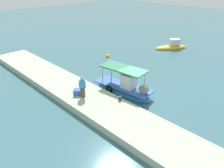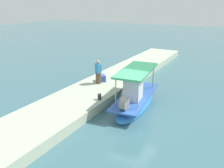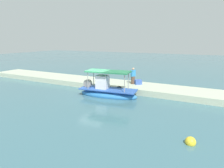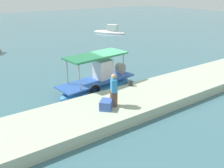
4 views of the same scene
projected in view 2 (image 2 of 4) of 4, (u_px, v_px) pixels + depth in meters
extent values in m
plane|color=#3E6974|center=(134.00, 116.00, 13.49)|extent=(120.00, 120.00, 0.00)
cube|color=#B5BEA3|center=(82.00, 99.00, 15.15)|extent=(36.00, 3.61, 0.59)
ellipsoid|color=#307BC3|center=(135.00, 104.00, 14.80)|extent=(5.81, 2.35, 0.98)
cube|color=#305BB3|center=(136.00, 96.00, 14.62)|extent=(5.58, 2.33, 0.10)
cube|color=silver|center=(133.00, 90.00, 13.92)|extent=(1.20, 1.06, 1.36)
cylinder|color=gray|center=(138.00, 96.00, 12.55)|extent=(0.07, 0.07, 1.70)
cylinder|color=gray|center=(116.00, 93.00, 13.02)|extent=(0.07, 0.07, 1.70)
cylinder|color=gray|center=(153.00, 77.00, 15.69)|extent=(0.07, 0.07, 1.70)
cylinder|color=gray|center=(135.00, 75.00, 16.16)|extent=(0.07, 0.07, 1.70)
cube|color=#297A4D|center=(137.00, 70.00, 14.05)|extent=(4.28, 2.17, 0.12)
torus|color=black|center=(127.00, 93.00, 15.75)|extent=(0.76, 0.26, 0.74)
cylinder|color=gray|center=(124.00, 103.00, 12.62)|extent=(0.84, 0.44, 0.80)
cylinder|color=brown|center=(98.00, 78.00, 17.13)|extent=(0.53, 0.53, 0.83)
cube|color=#328ACC|center=(98.00, 68.00, 16.88)|extent=(0.47, 0.57, 0.68)
sphere|color=tan|center=(98.00, 62.00, 16.72)|extent=(0.27, 0.27, 0.27)
cylinder|color=#2D2D33|center=(100.00, 97.00, 14.30)|extent=(0.24, 0.24, 0.37)
cube|color=#3B5CB1|center=(101.00, 78.00, 17.67)|extent=(0.92, 0.91, 0.48)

